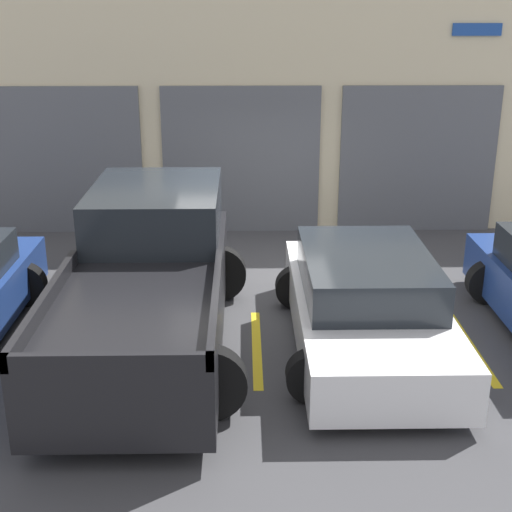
# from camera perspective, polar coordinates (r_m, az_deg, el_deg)

# --- Properties ---
(ground_plane) EXTENTS (28.00, 28.00, 0.00)m
(ground_plane) POSITION_cam_1_polar(r_m,az_deg,el_deg) (11.32, -0.15, -2.51)
(ground_plane) COLOR #3D3D3F
(shophouse_building) EXTENTS (14.88, 0.68, 4.78)m
(shophouse_building) POSITION_cam_1_polar(r_m,az_deg,el_deg) (13.90, -0.41, 11.74)
(shophouse_building) COLOR beige
(shophouse_building) RESTS_ON ground
(pickup_truck) EXTENTS (2.57, 5.26, 1.82)m
(pickup_truck) POSITION_cam_1_polar(r_m,az_deg,el_deg) (9.47, -8.56, -1.82)
(pickup_truck) COLOR black
(pickup_truck) RESTS_ON ground
(sedan_white) EXTENTS (2.22, 4.24, 1.27)m
(sedan_white) POSITION_cam_1_polar(r_m,az_deg,el_deg) (9.33, 8.77, -3.84)
(sedan_white) COLOR white
(sedan_white) RESTS_ON ground
(parking_stripe_left) EXTENTS (0.12, 2.20, 0.01)m
(parking_stripe_left) POSITION_cam_1_polar(r_m,az_deg,el_deg) (9.80, -16.83, -7.14)
(parking_stripe_left) COLOR gold
(parking_stripe_left) RESTS_ON ground
(parking_stripe_centre) EXTENTS (0.12, 2.20, 0.01)m
(parking_stripe_centre) POSITION_cam_1_polar(r_m,az_deg,el_deg) (9.43, 0.06, -7.32)
(parking_stripe_centre) COLOR gold
(parking_stripe_centre) RESTS_ON ground
(parking_stripe_right) EXTENTS (0.12, 2.20, 0.01)m
(parking_stripe_right) POSITION_cam_1_polar(r_m,az_deg,el_deg) (9.89, 16.77, -6.87)
(parking_stripe_right) COLOR gold
(parking_stripe_right) RESTS_ON ground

